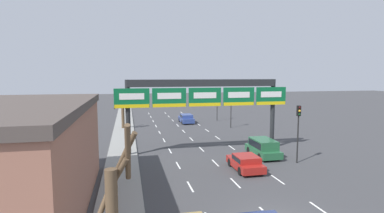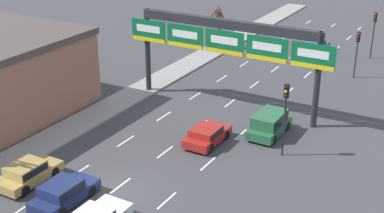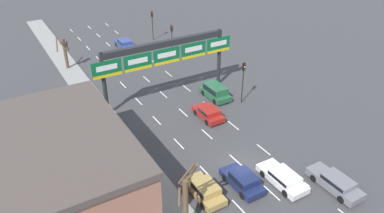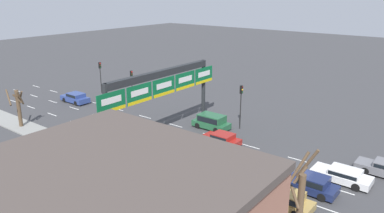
# 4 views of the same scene
# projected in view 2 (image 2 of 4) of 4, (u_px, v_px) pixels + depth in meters

# --- Properties ---
(ground_plane) EXTENTS (220.00, 220.00, 0.00)m
(ground_plane) POSITION_uv_depth(u_px,v_px,m) (110.00, 193.00, 31.39)
(ground_plane) COLOR #3D3D3F
(sidewalk_left) EXTENTS (2.80, 110.00, 0.15)m
(sidewalk_left) POSITION_uv_depth(u_px,v_px,m) (13.00, 160.00, 35.03)
(sidewalk_left) COLOR gray
(sidewalk_left) RESTS_ON ground_plane
(lane_dashes) EXTENTS (6.72, 67.00, 0.01)m
(lane_dashes) POSITION_uv_depth(u_px,v_px,m) (216.00, 114.00, 42.18)
(lane_dashes) COLOR white
(lane_dashes) RESTS_ON ground_plane
(sign_gantry) EXTENTS (17.27, 0.70, 7.24)m
(sign_gantry) POSITION_uv_depth(u_px,v_px,m) (226.00, 39.00, 41.08)
(sign_gantry) COLOR #232628
(sign_gantry) RESTS_ON ground_plane
(car_navy) EXTENTS (1.93, 4.15, 1.38)m
(car_navy) POSITION_uv_depth(u_px,v_px,m) (63.00, 192.00, 30.15)
(car_navy) COLOR #19234C
(car_navy) RESTS_ON ground_plane
(car_red) EXTENTS (1.95, 3.96, 1.25)m
(car_red) POSITION_uv_depth(u_px,v_px,m) (207.00, 135.00, 37.14)
(car_red) COLOR maroon
(car_red) RESTS_ON ground_plane
(suv_green) EXTENTS (1.97, 4.24, 1.65)m
(suv_green) POSITION_uv_depth(u_px,v_px,m) (269.00, 123.00, 38.39)
(suv_green) COLOR #235B38
(suv_green) RESTS_ON ground_plane
(car_blue) EXTENTS (1.90, 4.46, 1.40)m
(car_blue) POSITION_uv_depth(u_px,v_px,m) (316.00, 47.00, 56.72)
(car_blue) COLOR navy
(car_blue) RESTS_ON ground_plane
(car_gold) EXTENTS (1.86, 4.10, 1.38)m
(car_gold) POSITION_uv_depth(u_px,v_px,m) (28.00, 173.00, 32.17)
(car_gold) COLOR #A88947
(car_gold) RESTS_ON ground_plane
(traffic_light_near_gantry) EXTENTS (0.30, 0.35, 4.36)m
(traffic_light_near_gantry) POSITION_uv_depth(u_px,v_px,m) (357.00, 45.00, 48.74)
(traffic_light_near_gantry) COLOR black
(traffic_light_near_gantry) RESTS_ON ground_plane
(traffic_light_mid_block) EXTENTS (0.30, 0.35, 5.06)m
(traffic_light_mid_block) POSITION_uv_depth(u_px,v_px,m) (285.00, 106.00, 34.38)
(traffic_light_mid_block) COLOR black
(traffic_light_mid_block) RESTS_ON ground_plane
(traffic_light_far_end) EXTENTS (0.30, 0.35, 4.78)m
(traffic_light_far_end) POSITION_uv_depth(u_px,v_px,m) (374.00, 26.00, 54.07)
(traffic_light_far_end) COLOR black
(traffic_light_far_end) RESTS_ON ground_plane
(tree_bare_second) EXTENTS (1.86, 1.87, 4.33)m
(tree_bare_second) POSITION_uv_depth(u_px,v_px,m) (218.00, 25.00, 57.76)
(tree_bare_second) COLOR brown
(tree_bare_second) RESTS_ON sidewalk_left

